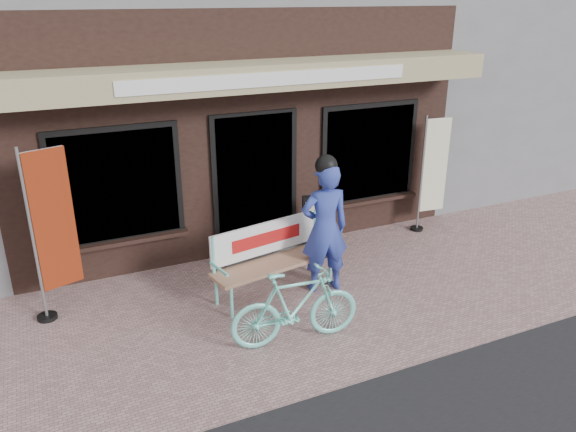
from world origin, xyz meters
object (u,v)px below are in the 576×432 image
bench (271,253)px  bicycle (296,307)px  nobori_cream (432,172)px  person (325,226)px  menu_stand (318,225)px  nobori_red (51,230)px

bench → bicycle: bench is taller
nobori_cream → person: bearing=-150.9°
person → menu_stand: size_ratio=1.96×
person → nobori_cream: bearing=31.1°
bench → nobori_cream: 3.44m
menu_stand → bicycle: bearing=-106.0°
nobori_red → nobori_cream: 5.92m
nobori_cream → bench: bearing=-159.1°
nobori_red → menu_stand: bearing=-16.5°
person → menu_stand: bearing=74.7°
bench → menu_stand: size_ratio=1.89×
person → bicycle: (-0.89, -0.98, -0.47)m
nobori_red → menu_stand: nobori_red is taller
person → bench: bearing=167.9°
menu_stand → person: bearing=-95.5°
nobori_red → bench: bearing=-31.5°
person → nobori_red: 3.39m
person → nobori_red: nobori_red is taller
nobori_red → nobori_cream: bearing=-16.1°
person → bicycle: bearing=-124.3°
bench → nobori_red: bearing=157.0°
bench → person: size_ratio=0.96×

